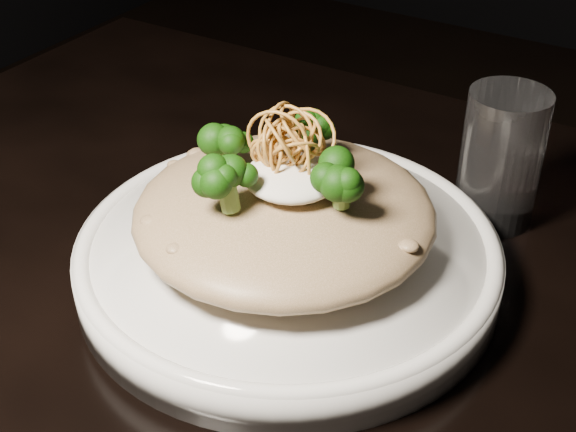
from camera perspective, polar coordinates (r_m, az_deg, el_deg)
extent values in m
cube|color=black|center=(0.57, 4.14, -10.62)|extent=(1.10, 0.80, 0.04)
cylinder|color=black|center=(1.23, -9.23, -5.36)|extent=(0.05, 0.05, 0.71)
cylinder|color=silver|center=(0.60, 0.00, -3.03)|extent=(0.32, 0.32, 0.03)
ellipsoid|color=brown|center=(0.58, -0.26, 0.28)|extent=(0.22, 0.22, 0.05)
ellipsoid|color=white|center=(0.56, 0.29, 2.83)|extent=(0.07, 0.07, 0.02)
cylinder|color=silver|center=(0.67, 14.90, 3.99)|extent=(0.08, 0.08, 0.11)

